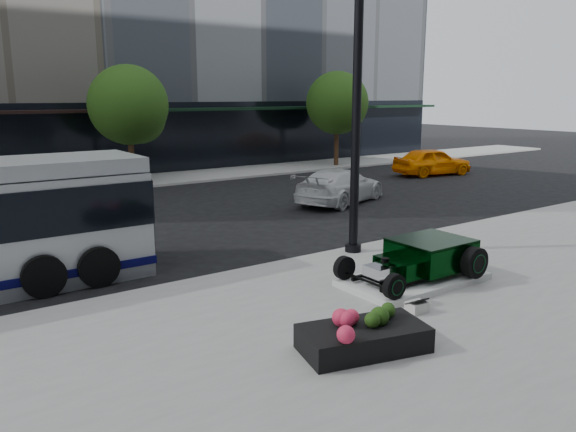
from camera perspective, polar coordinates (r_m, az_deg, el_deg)
ground at (r=16.72m, az=-3.30°, el=-3.01°), size 120.00×120.00×0.00m
sidewalk_far at (r=29.31m, az=-17.96°, el=3.11°), size 70.00×4.00×0.12m
street_trees at (r=28.48m, az=-15.65°, el=10.51°), size 29.80×3.80×5.70m
display_plinth at (r=13.39m, az=12.64°, el=-6.30°), size 3.40×1.80×0.15m
hot_rod at (r=13.49m, az=13.70°, el=-3.99°), size 3.22×2.00×0.81m
info_plaque at (r=11.62m, az=12.94°, el=-8.95°), size 0.41×0.32×0.31m
lamppost at (r=15.18m, az=6.96°, el=10.13°), size 0.44×0.44×8.08m
flower_planter at (r=9.81m, az=7.67°, el=-11.99°), size 2.33×1.56×0.69m
white_sedan at (r=23.30m, az=5.35°, el=3.08°), size 5.29×3.57×1.42m
yellow_taxi at (r=32.36m, az=14.45°, el=5.39°), size 4.74×2.58×1.53m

